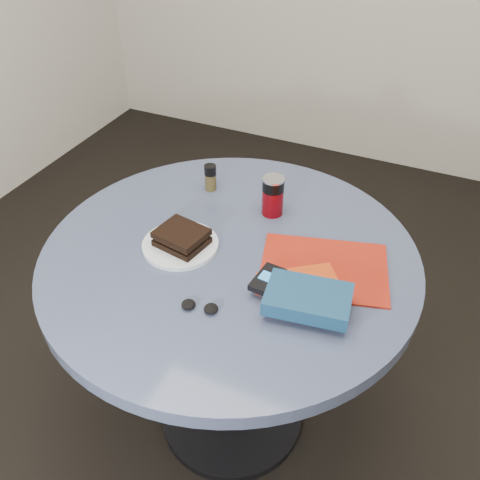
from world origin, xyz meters
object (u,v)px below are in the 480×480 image
at_px(plate, 180,245).
at_px(novel, 308,299).
at_px(table, 230,296).
at_px(pepper_grinder, 210,177).
at_px(soda_can, 273,196).
at_px(headphones, 200,307).
at_px(red_book, 300,287).
at_px(magazine, 324,268).
at_px(mp3_player, 268,279).
at_px(sandwich, 182,237).

xyz_separation_m(plate, novel, (0.38, -0.09, 0.03)).
relative_size(table, novel, 5.17).
bearing_deg(table, plate, -165.09).
bearing_deg(novel, pepper_grinder, 131.19).
height_order(soda_can, headphones, soda_can).
bearing_deg(red_book, magazine, 38.03).
bearing_deg(red_book, headphones, -177.27).
height_order(pepper_grinder, red_book, pepper_grinder).
bearing_deg(novel, table, 146.10).
distance_m(plate, novel, 0.40).
distance_m(mp3_player, headphones, 0.18).
relative_size(pepper_grinder, novel, 0.43).
height_order(sandwich, mp3_player, sandwich).
bearing_deg(red_book, novel, -93.80).
relative_size(mp3_player, headphones, 1.11).
height_order(pepper_grinder, novel, pepper_grinder).
bearing_deg(mp3_player, red_book, 17.78).
relative_size(plate, headphones, 2.17).
height_order(sandwich, headphones, sandwich).
bearing_deg(magazine, table, 173.22).
xyz_separation_m(soda_can, magazine, (0.21, -0.18, -0.06)).
relative_size(pepper_grinder, headphones, 0.89).
distance_m(magazine, novel, 0.16).
xyz_separation_m(soda_can, pepper_grinder, (-0.22, 0.04, -0.02)).
relative_size(plate, mp3_player, 1.96).
xyz_separation_m(magazine, novel, (0.01, -0.16, 0.04)).
bearing_deg(plate, magazine, 10.60).
bearing_deg(novel, mp3_player, 155.02).
bearing_deg(headphones, mp3_player, 48.25).
height_order(table, pepper_grinder, pepper_grinder).
relative_size(novel, mp3_player, 1.86).
bearing_deg(plate, soda_can, 56.17).
bearing_deg(pepper_grinder, sandwich, -78.21).
bearing_deg(red_book, mp3_player, 161.67).
distance_m(soda_can, red_book, 0.33).
bearing_deg(table, magazine, 8.30).
bearing_deg(headphones, table, 96.84).
bearing_deg(magazine, red_book, -120.94).
xyz_separation_m(sandwich, soda_can, (0.16, 0.25, 0.02)).
relative_size(table, plate, 4.92).
height_order(table, sandwich, sandwich).
height_order(novel, mp3_player, novel).
height_order(red_book, novel, novel).
height_order(novel, headphones, novel).
bearing_deg(magazine, soda_can, 125.06).
distance_m(sandwich, magazine, 0.38).
distance_m(plate, pepper_grinder, 0.29).
bearing_deg(pepper_grinder, novel, -40.53).
bearing_deg(novel, soda_can, 114.94).
distance_m(plate, mp3_player, 0.28).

